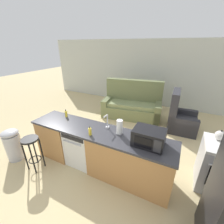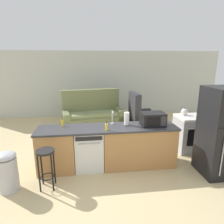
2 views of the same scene
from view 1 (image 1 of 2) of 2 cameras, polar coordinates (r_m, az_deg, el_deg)
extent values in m
plane|color=tan|center=(3.51, -7.07, -19.03)|extent=(24.00, 24.00, 0.00)
cube|color=beige|center=(6.48, 16.02, 13.73)|extent=(10.00, 0.06, 2.60)
cube|color=#B77F47|center=(3.75, -19.48, -8.94)|extent=(0.75, 0.62, 0.86)
cube|color=#B77F47|center=(2.94, 6.74, -17.95)|extent=(1.55, 0.62, 0.86)
cube|color=#333338|center=(2.91, -5.47, -7.37)|extent=(2.94, 0.66, 0.04)
cube|color=#49331C|center=(3.42, -4.88, -19.39)|extent=(2.86, 0.56, 0.08)
cube|color=white|center=(3.36, -11.10, -12.32)|extent=(0.58, 0.58, 0.84)
cube|color=black|center=(2.98, -15.11, -9.66)|extent=(0.52, 0.01, 0.08)
cylinder|color=#B2B2B7|center=(3.02, -15.07, -11.35)|extent=(0.44, 0.02, 0.02)
cube|color=#A8AAB2|center=(3.40, 36.60, -16.95)|extent=(0.76, 0.64, 0.85)
torus|color=black|center=(3.00, 35.97, -11.15)|extent=(0.16, 0.16, 0.01)
torus|color=black|center=(3.22, 35.44, -8.67)|extent=(0.16, 0.16, 0.01)
cube|color=black|center=(2.51, 13.86, -9.33)|extent=(0.50, 0.36, 0.28)
cube|color=black|center=(2.37, 11.70, -11.36)|extent=(0.27, 0.01, 0.18)
cube|color=#2D2D33|center=(2.34, 16.87, -12.50)|extent=(0.11, 0.01, 0.21)
cylinder|color=silver|center=(2.96, -1.74, -5.78)|extent=(0.07, 0.07, 0.03)
cylinder|color=silver|center=(2.89, -1.77, -3.30)|extent=(0.02, 0.02, 0.26)
cylinder|color=silver|center=(2.78, -2.49, -1.53)|extent=(0.02, 0.14, 0.02)
cylinder|color=#4C4C51|center=(2.79, 2.84, -8.17)|extent=(0.14, 0.14, 0.01)
cylinder|color=white|center=(2.71, 2.90, -5.67)|extent=(0.11, 0.11, 0.27)
cylinder|color=yellow|center=(2.75, -8.38, -7.38)|extent=(0.06, 0.06, 0.14)
cylinder|color=black|center=(2.70, -8.50, -5.79)|extent=(0.02, 0.02, 0.04)
cylinder|color=yellow|center=(3.53, -17.06, -0.71)|extent=(0.06, 0.06, 0.14)
cylinder|color=black|center=(3.50, -17.24, 0.59)|extent=(0.02, 0.02, 0.04)
sphere|color=silver|center=(3.17, 35.90, -7.29)|extent=(0.17, 0.17, 0.17)
sphere|color=black|center=(3.13, 36.33, -5.79)|extent=(0.03, 0.03, 0.03)
cylinder|color=black|center=(3.36, -28.88, -9.14)|extent=(0.32, 0.32, 0.04)
cylinder|color=black|center=(3.60, -30.19, -14.35)|extent=(0.03, 0.03, 0.70)
cylinder|color=black|center=(3.44, -27.98, -15.75)|extent=(0.03, 0.03, 0.70)
cylinder|color=black|center=(3.68, -27.34, -12.67)|extent=(0.03, 0.03, 0.70)
cylinder|color=black|center=(3.53, -25.07, -13.93)|extent=(0.03, 0.03, 0.70)
torus|color=black|center=(3.64, -27.24, -15.78)|extent=(0.25, 0.25, 0.02)
cylinder|color=#B7B7BC|center=(4.08, -33.27, -11.05)|extent=(0.34, 0.34, 0.62)
ellipsoid|color=#B7B7BC|center=(3.91, -34.48, -6.68)|extent=(0.35, 0.35, 0.14)
cube|color=#667047|center=(5.42, 7.34, 0.36)|extent=(2.12, 1.21, 0.42)
cube|color=#667047|center=(5.57, 8.21, 5.68)|extent=(2.01, 0.55, 1.27)
cube|color=#667047|center=(5.59, -1.70, 2.43)|extent=(0.34, 0.92, 0.62)
cube|color=#667047|center=(5.32, 16.95, 0.14)|extent=(0.34, 0.92, 0.62)
cube|color=#7D8959|center=(5.38, 1.63, 3.49)|extent=(0.65, 0.71, 0.12)
cube|color=#7D8959|center=(5.27, 7.40, 2.82)|extent=(0.65, 0.71, 0.12)
cube|color=#7D8959|center=(5.22, 13.34, 2.10)|extent=(0.65, 0.71, 0.12)
cube|color=#2D2D33|center=(5.02, 25.03, -4.13)|extent=(0.84, 0.88, 0.40)
cube|color=#2D2D33|center=(4.85, 22.37, 0.63)|extent=(0.24, 0.86, 1.20)
cube|color=#2D2D33|center=(4.68, 25.12, -5.20)|extent=(0.81, 0.19, 0.55)
cube|color=#2D2D33|center=(5.30, 25.24, -1.76)|extent=(0.81, 0.19, 0.55)
camera|label=2|loc=(2.57, -107.28, -10.86)|focal=32.00mm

